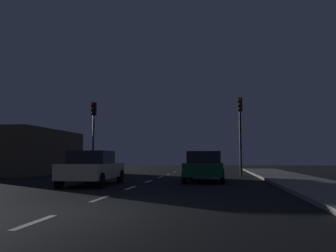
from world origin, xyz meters
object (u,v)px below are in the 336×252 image
Objects in this scene: traffic_signal_left at (93,124)px; traffic_signal_right at (240,121)px; car_stopped_ahead at (205,166)px; car_adjacent_lane at (93,168)px.

traffic_signal_right is at bearing 0.00° from traffic_signal_left.
traffic_signal_left is 10.07m from traffic_signal_right.
car_stopped_ahead reaches higher than car_adjacent_lane.
traffic_signal_right is at bearing 48.67° from car_adjacent_lane.
traffic_signal_right is (10.07, 0.00, 0.06)m from traffic_signal_left.
car_stopped_ahead is (-2.19, -5.16, -2.83)m from traffic_signal_right.
car_stopped_ahead is 0.98× the size of car_adjacent_lane.
traffic_signal_right reaches higher than traffic_signal_left.
car_adjacent_lane is (-7.12, -8.10, -2.83)m from traffic_signal_right.
traffic_signal_right reaches higher than car_stopped_ahead.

